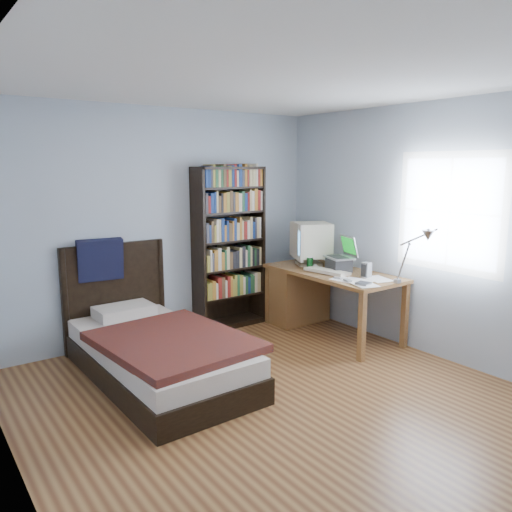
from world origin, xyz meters
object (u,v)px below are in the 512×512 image
crt_monitor (310,241)px  bookshelf (229,248)px  speaker (367,270)px  bed (154,348)px  soda_can (310,263)px  desk (306,291)px  laptop (340,261)px  keyboard (327,271)px  desk_lamp (423,241)px

crt_monitor → bookshelf: 0.95m
speaker → bed: 2.30m
soda_can → bed: size_ratio=0.06×
desk → soda_can: 0.43m
crt_monitor → soda_can: size_ratio=4.65×
crt_monitor → bed: crt_monitor is taller
crt_monitor → laptop: bearing=-86.1°
crt_monitor → speaker: bearing=-88.2°
bed → keyboard: bearing=-4.8°
bookshelf → bed: bookshelf is taller
bed → soda_can: bearing=3.5°
laptop → speaker: laptop is taller
desk_lamp → speaker: desk_lamp is taller
crt_monitor → laptop: size_ratio=1.51×
desk_lamp → soda_can: 1.46m
desk_lamp → bookshelf: bearing=110.3°
crt_monitor → soda_can: crt_monitor is taller
soda_can → bookshelf: size_ratio=0.07×
keyboard → soda_can: soda_can is taller
soda_can → laptop: bearing=-58.2°
bookshelf → bed: (-1.34, -0.81, -0.69)m
crt_monitor → soda_can: 0.32m
desk_lamp → bookshelf: 2.23m
desk_lamp → keyboard: (-0.13, 1.11, -0.46)m
speaker → desk_lamp: bearing=-99.6°
desk_lamp → soda_can: bearing=95.0°
bookshelf → bed: 1.71m
keyboard → bookshelf: bookshelf is taller
laptop → desk_lamp: 1.16m
soda_can → bed: 2.06m
keyboard → speaker: 0.44m
desk → keyboard: (-0.11, -0.47, 0.33)m
speaker → keyboard: bearing=109.6°
soda_can → bookshelf: bearing=133.3°
keyboard → desk: bearing=67.5°
soda_can → desk_lamp: bearing=-85.0°
speaker → soda_can: (-0.18, 0.69, -0.02)m
speaker → laptop: bearing=84.3°
desk → keyboard: keyboard is taller
keyboard → bookshelf: 1.18m
desk → bed: bed is taller
keyboard → speaker: (0.18, -0.40, 0.06)m
desk → desk_lamp: 1.77m
keyboard → bookshelf: size_ratio=0.27×
laptop → speaker: size_ratio=2.47×
desk_lamp → speaker: 0.82m
desk_lamp → keyboard: 1.21m
keyboard → crt_monitor: bearing=62.5°
desk → desk_lamp: size_ratio=2.68×
desk → crt_monitor: (0.04, -0.01, 0.60)m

